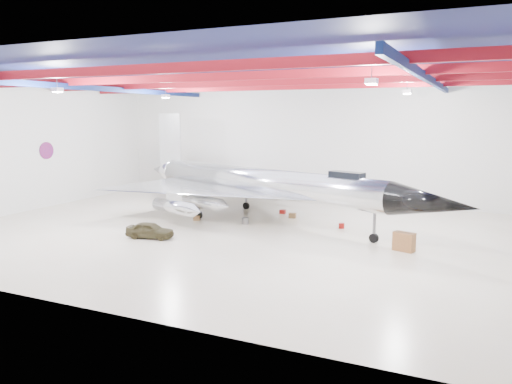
% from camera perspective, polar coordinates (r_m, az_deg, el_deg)
% --- Properties ---
extents(floor, '(40.00, 40.00, 0.00)m').
position_cam_1_polar(floor, '(34.78, -1.86, -4.67)').
color(floor, beige).
rests_on(floor, ground).
extents(wall_back, '(40.00, 0.00, 40.00)m').
position_cam_1_polar(wall_back, '(47.80, 6.13, 5.63)').
color(wall_back, silver).
rests_on(wall_back, floor).
extents(wall_left, '(0.00, 30.00, 30.00)m').
position_cam_1_polar(wall_left, '(46.38, -24.72, 4.79)').
color(wall_left, silver).
rests_on(wall_left, floor).
extents(ceiling, '(40.00, 40.00, 0.00)m').
position_cam_1_polar(ceiling, '(33.94, -1.96, 13.70)').
color(ceiling, '#0A0F38').
rests_on(ceiling, wall_back).
extents(ceiling_structure, '(39.50, 29.50, 1.08)m').
position_cam_1_polar(ceiling_structure, '(33.89, -1.95, 12.56)').
color(ceiling_structure, maroon).
rests_on(ceiling_structure, ceiling).
extents(wall_roundel, '(0.10, 1.50, 1.50)m').
position_cam_1_polar(wall_roundel, '(47.70, -22.82, 4.39)').
color(wall_roundel, '#B21414').
rests_on(wall_roundel, wall_left).
extents(jet_aircraft, '(29.23, 21.76, 8.22)m').
position_cam_1_polar(jet_aircraft, '(38.09, 0.63, 0.65)').
color(jet_aircraft, silver).
rests_on(jet_aircraft, floor).
extents(jeep, '(3.35, 1.87, 1.08)m').
position_cam_1_polar(jeep, '(33.90, -12.02, -4.28)').
color(jeep, '#3E371F').
rests_on(jeep, floor).
extents(desk, '(1.38, 0.99, 1.14)m').
position_cam_1_polar(desk, '(31.35, 16.56, -5.47)').
color(desk, brown).
rests_on(desk, floor).
extents(crate_ply, '(0.59, 0.54, 0.34)m').
position_cam_1_polar(crate_ply, '(39.00, -6.79, -3.00)').
color(crate_ply, olive).
rests_on(crate_ply, floor).
extents(toolbox_red, '(0.47, 0.38, 0.32)m').
position_cam_1_polar(toolbox_red, '(41.42, 3.06, -2.26)').
color(toolbox_red, maroon).
rests_on(toolbox_red, floor).
extents(engine_drum, '(0.52, 0.52, 0.47)m').
position_cam_1_polar(engine_drum, '(37.47, -1.23, -3.32)').
color(engine_drum, '#59595B').
rests_on(engine_drum, floor).
extents(parts_bin, '(0.58, 0.48, 0.38)m').
position_cam_1_polar(parts_bin, '(39.75, 4.18, -2.70)').
color(parts_bin, olive).
rests_on(parts_bin, floor).
extents(crate_small, '(0.46, 0.40, 0.28)m').
position_cam_1_polar(crate_small, '(46.53, -6.85, -1.11)').
color(crate_small, '#59595B').
rests_on(crate_small, floor).
extents(tool_chest, '(0.54, 0.54, 0.37)m').
position_cam_1_polar(tool_chest, '(36.58, 9.75, -3.82)').
color(tool_chest, maroon).
rests_on(tool_chest, floor).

